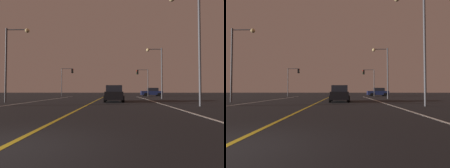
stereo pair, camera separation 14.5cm
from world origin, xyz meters
TOP-DOWN VIEW (x-y plane):
  - lane_edge_right at (6.27, 14.48)m, footprint 0.16×40.96m
  - lane_edge_left at (-6.27, 14.48)m, footprint 0.16×40.96m
  - lane_center_divider at (0.00, 14.48)m, footprint 0.16×40.96m
  - car_lead_same_lane at (2.11, 16.97)m, footprint 2.02×4.30m
  - car_crossing_side at (9.59, 37.35)m, footprint 4.30×2.02m
  - traffic_light_near_right at (7.45, 35.46)m, footprint 2.34×0.36m
  - traffic_light_near_left at (-7.43, 35.46)m, footprint 2.42×0.36m
  - street_lamp_right_near at (8.07, 11.14)m, footprint 2.33×0.44m
  - street_lamp_left_mid at (-8.00, 15.57)m, footprint 2.39×0.44m
  - street_lamp_right_far at (8.04, 23.67)m, footprint 2.20×0.44m

SIDE VIEW (x-z plane):
  - lane_edge_right at x=6.27m, z-range 0.00..0.01m
  - lane_edge_left at x=-6.27m, z-range 0.00..0.01m
  - lane_center_divider at x=0.00m, z-range 0.00..0.01m
  - car_lead_same_lane at x=2.11m, z-range -0.03..1.67m
  - car_crossing_side at x=9.59m, z-range -0.03..1.67m
  - traffic_light_near_right at x=7.45m, z-range 1.25..6.52m
  - traffic_light_near_left at x=-7.43m, z-range 1.30..6.84m
  - street_lamp_right_far at x=8.04m, z-range 1.03..8.05m
  - street_lamp_left_mid at x=-8.00m, z-range 1.06..8.43m
  - street_lamp_right_near at x=8.07m, z-range 1.11..9.49m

